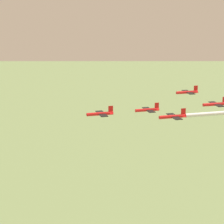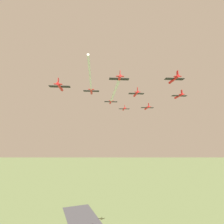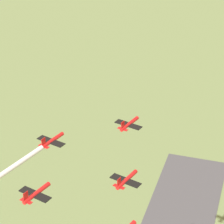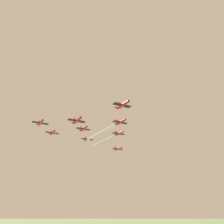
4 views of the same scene
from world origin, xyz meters
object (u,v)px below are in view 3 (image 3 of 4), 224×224
Objects in this scene: jet_1 at (52,141)px; jet_2 at (126,180)px; jet_0 at (129,124)px; jet_4 at (36,194)px.

jet_1 is 21.16m from jet_2.
jet_1 is (14.78, 14.41, 0.57)m from jet_0.
jet_2 is (-20.20, 5.51, -3.06)m from jet_1.
jet_1 reaches higher than jet_2.
jet_0 is 20.80m from jet_2.
jet_0 is at bearing 59.53° from jet_1.
jet_4 reaches higher than jet_1.
jet_0 reaches higher than jet_2.
jet_1 is 1.00× the size of jet_4.
jet_4 is at bearing -120.47° from jet_2.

